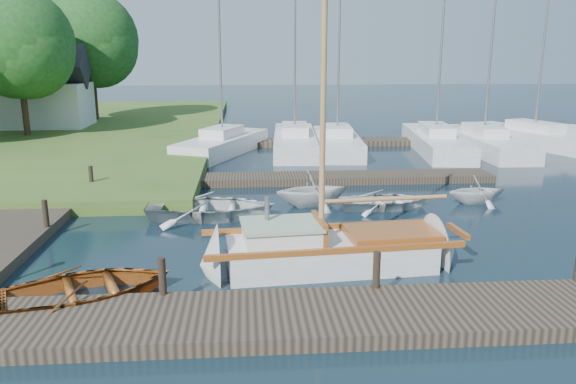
{
  "coord_description": "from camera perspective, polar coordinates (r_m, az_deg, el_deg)",
  "views": [
    {
      "loc": [
        -1.25,
        -15.99,
        5.17
      ],
      "look_at": [
        0.0,
        0.0,
        1.2
      ],
      "focal_mm": 35.0,
      "sensor_mm": 36.0,
      "label": 1
    }
  ],
  "objects": [
    {
      "name": "tender_c",
      "position": [
        19.57,
        9.81,
        -0.64
      ],
      "size": [
        3.27,
        2.42,
        0.65
      ],
      "primitive_type": "imported",
      "rotation": [
        0.0,
        0.0,
        1.63
      ],
      "color": "silver",
      "rests_on": "ground"
    },
    {
      "name": "marina_boat_5",
      "position": [
        35.19,
        23.71,
        5.23
      ],
      "size": [
        5.1,
        9.3,
        12.22
      ],
      "rotation": [
        0.0,
        0.0,
        1.91
      ],
      "color": "silver",
      "rests_on": "ground"
    },
    {
      "name": "marina_boat_3",
      "position": [
        31.84,
        14.75,
        5.15
      ],
      "size": [
        3.42,
        9.89,
        12.95
      ],
      "rotation": [
        0.0,
        0.0,
        1.44
      ],
      "color": "silver",
      "rests_on": "ground"
    },
    {
      "name": "tree_3",
      "position": [
        36.36,
        -25.77,
        13.58
      ],
      "size": [
        6.41,
        6.38,
        8.74
      ],
      "color": "#332114",
      "rests_on": "shore"
    },
    {
      "name": "marina_boat_2",
      "position": [
        30.55,
        5.01,
        5.22
      ],
      "size": [
        2.8,
        7.97,
        12.64
      ],
      "rotation": [
        0.0,
        0.0,
        1.49
      ],
      "color": "silver",
      "rests_on": "ground"
    },
    {
      "name": "tender_b",
      "position": [
        19.46,
        2.51,
        0.54
      ],
      "size": [
        2.99,
        2.72,
        1.36
      ],
      "primitive_type": "imported",
      "rotation": [
        0.0,
        0.0,
        1.78
      ],
      "color": "silver",
      "rests_on": "ground"
    },
    {
      "name": "mooring_post_2",
      "position": [
        12.18,
        8.99,
        -7.81
      ],
      "size": [
        0.16,
        0.16,
        0.8
      ],
      "primitive_type": "cylinder",
      "color": "black",
      "rests_on": "near_dock"
    },
    {
      "name": "mooring_post_4",
      "position": [
        17.57,
        -23.41,
        -2.01
      ],
      "size": [
        0.16,
        0.16,
        0.8
      ],
      "primitive_type": "cylinder",
      "color": "black",
      "rests_on": "left_dock"
    },
    {
      "name": "left_dock",
      "position": [
        19.86,
        -24.18,
        -1.99
      ],
      "size": [
        2.2,
        18.0,
        0.3
      ],
      "primitive_type": "cube",
      "color": "black",
      "rests_on": "ground"
    },
    {
      "name": "pontoon",
      "position": [
        34.28,
        14.8,
        5.02
      ],
      "size": [
        30.0,
        1.6,
        0.3
      ],
      "primitive_type": "cube",
      "color": "black",
      "rests_on": "ground"
    },
    {
      "name": "marina_boat_4",
      "position": [
        32.4,
        19.24,
        4.96
      ],
      "size": [
        2.35,
        9.16,
        11.02
      ],
      "rotation": [
        0.0,
        0.0,
        1.55
      ],
      "color": "silver",
      "rests_on": "ground"
    },
    {
      "name": "ground",
      "position": [
        16.86,
        -0.0,
        -3.96
      ],
      "size": [
        160.0,
        160.0,
        0.0
      ],
      "primitive_type": "plane",
      "color": "black",
      "rests_on": "ground"
    },
    {
      "name": "marina_boat_0",
      "position": [
        30.06,
        -6.66,
        5.03
      ],
      "size": [
        5.05,
        7.71,
        11.77
      ],
      "rotation": [
        0.0,
        0.0,
        1.15
      ],
      "color": "silver",
      "rests_on": "ground"
    },
    {
      "name": "tree_7",
      "position": [
        43.41,
        -19.45,
        14.51
      ],
      "size": [
        6.83,
        6.83,
        9.38
      ],
      "color": "#332114",
      "rests_on": "shore"
    },
    {
      "name": "far_dock",
      "position": [
        23.28,
        3.66,
        1.42
      ],
      "size": [
        14.0,
        1.6,
        0.3
      ],
      "primitive_type": "cube",
      "color": "black",
      "rests_on": "ground"
    },
    {
      "name": "dinghy",
      "position": [
        12.85,
        -20.24,
        -8.83
      ],
      "size": [
        4.56,
        3.97,
        0.79
      ],
      "primitive_type": "imported",
      "rotation": [
        0.0,
        0.0,
        1.97
      ],
      "color": "brown",
      "rests_on": "ground"
    },
    {
      "name": "tender_a",
      "position": [
        18.29,
        -7.82,
        -1.27
      ],
      "size": [
        4.19,
        3.05,
        0.85
      ],
      "primitive_type": "imported",
      "rotation": [
        0.0,
        0.0,
        1.54
      ],
      "color": "silver",
      "rests_on": "ground"
    },
    {
      "name": "mooring_post_1",
      "position": [
        12.0,
        -12.66,
        -8.34
      ],
      "size": [
        0.16,
        0.16,
        0.8
      ],
      "primitive_type": "cylinder",
      "color": "black",
      "rests_on": "near_dock"
    },
    {
      "name": "near_dock",
      "position": [
        11.25,
        2.44,
        -12.61
      ],
      "size": [
        18.0,
        2.2,
        0.3
      ],
      "primitive_type": "cube",
      "color": "black",
      "rests_on": "ground"
    },
    {
      "name": "tender_d",
      "position": [
        20.93,
        18.67,
        0.41
      ],
      "size": [
        2.29,
        2.04,
        1.1
      ],
      "primitive_type": "imported",
      "rotation": [
        0.0,
        0.0,
        1.69
      ],
      "color": "silver",
      "rests_on": "ground"
    },
    {
      "name": "marina_boat_1",
      "position": [
        30.95,
        0.68,
        5.34
      ],
      "size": [
        2.85,
        9.38,
        10.64
      ],
      "rotation": [
        0.0,
        0.0,
        1.5
      ],
      "color": "silver",
      "rests_on": "ground"
    },
    {
      "name": "house_c",
      "position": [
        40.16,
        -23.28,
        9.1
      ],
      "size": [
        5.25,
        4.0,
        5.28
      ],
      "color": "beige",
      "rests_on": "shore"
    },
    {
      "name": "sailboat",
      "position": [
        14.1,
        4.83,
        -6.18
      ],
      "size": [
        7.29,
        2.57,
        9.83
      ],
      "rotation": [
        0.0,
        0.0,
        0.09
      ],
      "color": "silver",
      "rests_on": "ground"
    },
    {
      "name": "mooring_post_5",
      "position": [
        22.22,
        -19.37,
        1.5
      ],
      "size": [
        0.16,
        0.16,
        0.8
      ],
      "primitive_type": "cylinder",
      "color": "black",
      "rests_on": "left_dock"
    }
  ]
}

